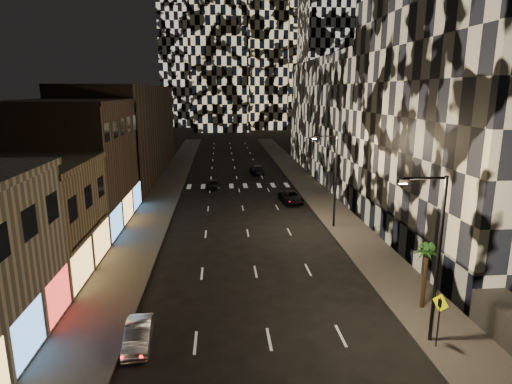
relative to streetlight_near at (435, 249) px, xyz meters
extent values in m
cube|color=#47443F|center=(-18.35, 40.00, -5.28)|extent=(4.00, 120.00, 0.15)
cube|color=#47443F|center=(1.65, 40.00, -5.28)|extent=(4.00, 120.00, 0.15)
cube|color=#4C4C47|center=(-16.25, 40.00, -5.28)|extent=(0.20, 120.00, 0.15)
cube|color=#4C4C47|center=(-0.45, 40.00, -5.28)|extent=(0.20, 120.00, 0.15)
cube|color=#856E4F|center=(-25.35, 11.00, -1.35)|extent=(10.00, 10.00, 8.00)
cube|color=#473628|center=(-25.35, 23.50, 0.65)|extent=(10.00, 15.00, 12.00)
cube|color=#473628|center=(-25.35, 50.00, 1.65)|extent=(10.00, 40.00, 14.00)
cube|color=#232326|center=(11.65, 14.50, 5.65)|extent=(16.00, 25.00, 22.00)
cube|color=#383838|center=(3.95, 14.50, -3.85)|extent=(0.60, 25.00, 3.00)
cube|color=#232326|center=(11.65, 47.00, 3.65)|extent=(16.00, 40.00, 18.00)
cylinder|color=black|center=(0.25, 0.00, -0.70)|extent=(0.20, 0.20, 9.00)
cylinder|color=black|center=(-0.85, 0.00, 3.70)|extent=(2.20, 0.14, 0.14)
cube|color=black|center=(-1.95, 0.00, 3.58)|extent=(0.50, 0.25, 0.18)
cube|color=#FFEAB2|center=(-1.95, 0.00, 3.46)|extent=(0.35, 0.18, 0.06)
cylinder|color=black|center=(0.25, 20.00, -0.70)|extent=(0.20, 0.20, 9.00)
cylinder|color=black|center=(-0.85, 20.00, 3.70)|extent=(2.20, 0.14, 0.14)
cube|color=black|center=(-1.95, 20.00, 3.58)|extent=(0.50, 0.25, 0.18)
cube|color=#FFEAB2|center=(-1.95, 20.00, 3.46)|extent=(0.35, 0.18, 0.06)
imported|color=#ABAAAF|center=(-15.34, 0.99, -4.74)|extent=(1.57, 3.83, 1.23)
imported|color=black|center=(-11.85, 38.40, -4.72)|extent=(1.96, 3.86, 1.26)
imported|color=black|center=(-4.85, 49.00, -4.64)|extent=(2.17, 4.98, 1.43)
imported|color=black|center=(-2.36, 30.02, -4.67)|extent=(2.72, 5.11, 1.37)
cylinder|color=black|center=(0.27, -0.62, -3.79)|extent=(0.08, 0.08, 2.82)
cube|color=#D9DD00|center=(0.27, -0.62, -2.72)|extent=(0.38, 0.95, 0.99)
cube|color=black|center=(0.24, -0.62, -2.72)|extent=(0.10, 0.24, 0.45)
cylinder|color=#47331E|center=(1.48, 3.51, -3.42)|extent=(0.27, 0.27, 3.56)
sphere|color=#1C4619|center=(1.48, 3.51, -1.48)|extent=(0.78, 0.78, 0.78)
cone|color=#1C4619|center=(1.75, 3.53, -1.53)|extent=(1.56, 0.43, 0.94)
cone|color=#1C4619|center=(1.63, 3.74, -1.53)|extent=(1.12, 1.45, 0.94)
cone|color=#1C4619|center=(1.39, 3.78, -1.53)|extent=(0.76, 1.57, 0.94)
cone|color=#1C4619|center=(1.22, 3.61, -1.53)|extent=(1.55, 0.85, 0.94)
cone|color=#1C4619|center=(1.24, 3.37, -1.53)|extent=(1.49, 1.05, 0.94)
cone|color=#1C4619|center=(1.44, 3.24, -1.53)|extent=(0.53, 1.57, 0.94)
cone|color=#1C4619|center=(1.67, 3.31, -1.53)|extent=(1.28, 1.34, 0.94)
camera|label=1|loc=(-10.81, -19.73, 7.84)|focal=30.00mm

